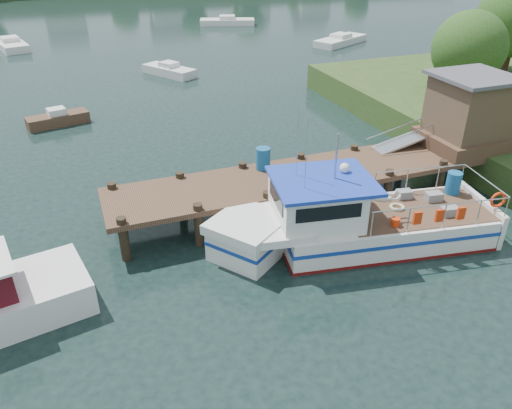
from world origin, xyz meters
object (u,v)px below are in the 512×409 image
object	(u,v)px
lobster_boat	(350,222)
moored_rowboat	(58,119)
moored_far	(227,22)
moored_d	(11,44)
dock	(416,135)
moored_c	(340,40)
moored_b	(169,70)

from	to	relation	value
lobster_boat	moored_rowboat	size ratio (longest dim) A/B	2.98
moored_far	moored_d	world-z (taller)	same
moored_d	dock	bearing A→B (deg)	-48.32
moored_rowboat	moored_c	size ratio (longest dim) A/B	0.55
moored_b	moored_c	distance (m)	18.10
dock	lobster_boat	distance (m)	5.77
moored_rowboat	moored_b	size ratio (longest dim) A/B	0.77
moored_far	lobster_boat	bearing A→B (deg)	-98.88
dock	lobster_boat	xyz separation A→B (m)	(-4.69, -3.08, -1.35)
lobster_boat	moored_far	size ratio (longest dim) A/B	1.62
moored_rowboat	moored_far	size ratio (longest dim) A/B	0.54
dock	moored_d	xyz separation A→B (m)	(-17.13, 35.53, -1.86)
dock	moored_far	xyz separation A→B (m)	(4.84, 40.18, -1.86)
moored_far	moored_c	xyz separation A→B (m)	(6.75, -13.51, -0.03)
lobster_boat	moored_rowboat	bearing A→B (deg)	128.45
dock	moored_b	size ratio (longest dim) A/B	3.73
dock	moored_d	distance (m)	39.49
lobster_boat	moored_b	size ratio (longest dim) A/B	2.29
lobster_boat	moored_c	size ratio (longest dim) A/B	1.63
moored_rowboat	moored_d	xyz separation A→B (m)	(-3.39, 22.48, 0.03)
moored_rowboat	moored_b	xyz separation A→B (m)	(8.01, 8.31, 0.00)
moored_rowboat	lobster_boat	bearing A→B (deg)	-43.99
lobster_boat	moored_far	distance (m)	44.30
moored_rowboat	moored_d	distance (m)	22.73
moored_rowboat	moored_d	bearing A→B (deg)	115.34
lobster_boat	moored_b	world-z (taller)	lobster_boat
dock	moored_far	world-z (taller)	dock
dock	moored_c	xyz separation A→B (m)	(11.59, 26.67, -1.89)
moored_far	moored_b	world-z (taller)	moored_far
dock	moored_c	world-z (taller)	dock
moored_c	moored_d	world-z (taller)	moored_d
dock	moored_c	size ratio (longest dim) A/B	2.65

